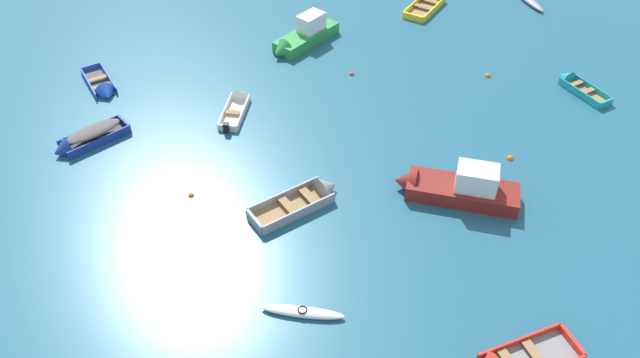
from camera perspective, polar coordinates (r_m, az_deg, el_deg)
name	(u,v)px	position (r m, az deg, el deg)	size (l,w,h in m)	color
kayak_grey_near_right	(528,0)	(46.38, 18.80, 15.55)	(1.12, 3.81, 0.36)	gray
rowboat_deep_blue_back_row_left	(83,140)	(32.77, -21.20, 3.44)	(3.89, 3.00, 1.14)	#4C4C51
kayak_white_back_row_center	(303,312)	(23.66, -1.63, -12.27)	(3.21, 1.47, 0.30)	white
motor_launch_maroon_near_camera	(455,187)	(28.26, 12.43, -0.71)	(5.74, 3.68, 2.15)	maroon
rowboat_blue_distant_center	(103,89)	(36.59, -19.54, 7.93)	(2.36, 3.79, 1.10)	#4C4C51
motor_launch_green_far_back	(303,36)	(38.80, -1.61, 13.15)	(4.85, 4.34, 1.97)	#288C3D
rowboat_yellow_far_right	(432,0)	(44.60, 10.36, 16.06)	(3.86, 4.07, 1.41)	#99754C
rowboat_turquoise_cluster_inner	(574,84)	(37.75, 22.61, 8.17)	(2.06, 3.49, 0.97)	#99754C
rowboat_grey_foreground_center	(312,196)	(27.70, -0.79, -1.59)	(4.50, 2.98, 1.29)	#99754C
rowboat_white_near_left	(238,103)	(33.67, -7.67, 6.99)	(2.01, 3.59, 0.96)	beige
mooring_buoy_trailing	(191,196)	(28.66, -11.92, -1.52)	(0.28, 0.28, 0.28)	orange
mooring_buoy_central	(510,159)	(31.40, 17.27, 1.82)	(0.34, 0.34, 0.34)	orange
mooring_buoy_midfield	(352,74)	(36.13, 2.97, 9.70)	(0.30, 0.30, 0.30)	red
mooring_buoy_near_foreground	(488,76)	(37.22, 15.35, 9.22)	(0.34, 0.34, 0.34)	orange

